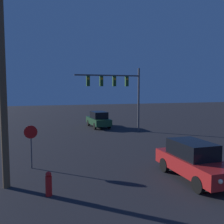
{
  "coord_description": "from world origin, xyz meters",
  "views": [
    {
      "loc": [
        -4.87,
        -2.54,
        3.97
      ],
      "look_at": [
        0.0,
        12.66,
        2.5
      ],
      "focal_mm": 40.0,
      "sensor_mm": 36.0,
      "label": 1
    }
  ],
  "objects_px": {
    "car_far": "(98,119)",
    "stop_sign": "(31,139)",
    "car_near": "(194,160)",
    "utility_pole": "(2,68)",
    "traffic_signal_mast": "(119,87)",
    "fire_hydrant": "(49,184)"
  },
  "relations": [
    {
      "from": "stop_sign",
      "to": "utility_pole",
      "type": "xyz_separation_m",
      "value": [
        -0.97,
        -2.25,
        3.3
      ]
    },
    {
      "from": "car_far",
      "to": "traffic_signal_mast",
      "type": "distance_m",
      "value": 4.98
    },
    {
      "from": "traffic_signal_mast",
      "to": "utility_pole",
      "type": "relative_size",
      "value": 0.66
    },
    {
      "from": "utility_pole",
      "to": "fire_hydrant",
      "type": "relative_size",
      "value": 9.96
    },
    {
      "from": "car_near",
      "to": "traffic_signal_mast",
      "type": "bearing_deg",
      "value": -93.05
    },
    {
      "from": "stop_sign",
      "to": "fire_hydrant",
      "type": "bearing_deg",
      "value": -80.3
    },
    {
      "from": "car_near",
      "to": "utility_pole",
      "type": "bearing_deg",
      "value": -10.36
    },
    {
      "from": "traffic_signal_mast",
      "to": "fire_hydrant",
      "type": "xyz_separation_m",
      "value": [
        -6.96,
        -12.05,
        -3.7
      ]
    },
    {
      "from": "car_far",
      "to": "utility_pole",
      "type": "relative_size",
      "value": 0.47
    },
    {
      "from": "utility_pole",
      "to": "fire_hydrant",
      "type": "distance_m",
      "value": 4.81
    },
    {
      "from": "car_near",
      "to": "traffic_signal_mast",
      "type": "distance_m",
      "value": 12.67
    },
    {
      "from": "stop_sign",
      "to": "utility_pole",
      "type": "distance_m",
      "value": 4.11
    },
    {
      "from": "traffic_signal_mast",
      "to": "stop_sign",
      "type": "distance_m",
      "value": 11.67
    },
    {
      "from": "car_near",
      "to": "traffic_signal_mast",
      "type": "xyz_separation_m",
      "value": [
        0.75,
        12.21,
        3.32
      ]
    },
    {
      "from": "car_far",
      "to": "utility_pole",
      "type": "bearing_deg",
      "value": -119.67
    },
    {
      "from": "stop_sign",
      "to": "fire_hydrant",
      "type": "xyz_separation_m",
      "value": [
        0.61,
        -3.59,
        -1.04
      ]
    },
    {
      "from": "car_near",
      "to": "car_far",
      "type": "distance_m",
      "value": 15.8
    },
    {
      "from": "car_near",
      "to": "fire_hydrant",
      "type": "bearing_deg",
      "value": -0.91
    },
    {
      "from": "car_far",
      "to": "stop_sign",
      "type": "distance_m",
      "value": 13.77
    },
    {
      "from": "car_far",
      "to": "fire_hydrant",
      "type": "bearing_deg",
      "value": -112.73
    },
    {
      "from": "stop_sign",
      "to": "traffic_signal_mast",
      "type": "bearing_deg",
      "value": 48.18
    },
    {
      "from": "car_near",
      "to": "car_far",
      "type": "bearing_deg",
      "value": -88.79
    }
  ]
}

